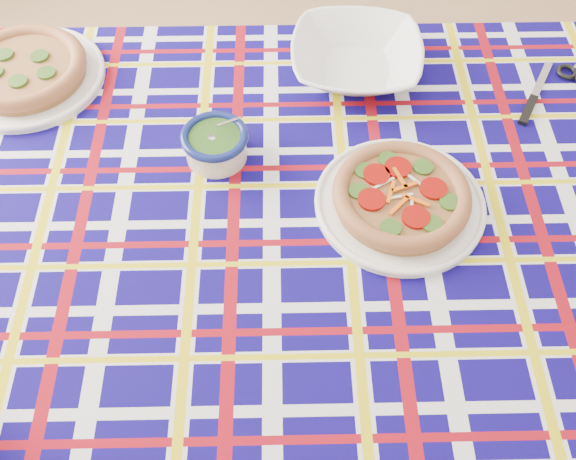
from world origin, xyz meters
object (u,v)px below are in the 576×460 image
(pesto_bowl, at_px, (215,143))
(serving_bowl, at_px, (356,59))
(main_focaccia_plate, at_px, (401,196))
(dining_table, at_px, (308,228))

(pesto_bowl, height_order, serving_bowl, pesto_bowl)
(serving_bowl, bearing_deg, pesto_bowl, -120.33)
(main_focaccia_plate, bearing_deg, pesto_bowl, 178.97)
(pesto_bowl, distance_m, serving_bowl, 0.35)
(main_focaccia_plate, xyz_separation_m, serving_bowl, (-0.16, 0.30, 0.00))
(dining_table, distance_m, serving_bowl, 0.36)
(main_focaccia_plate, relative_size, pesto_bowl, 2.48)
(dining_table, xyz_separation_m, serving_bowl, (-0.01, 0.35, 0.10))
(pesto_bowl, bearing_deg, serving_bowl, 59.67)
(main_focaccia_plate, relative_size, serving_bowl, 1.15)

